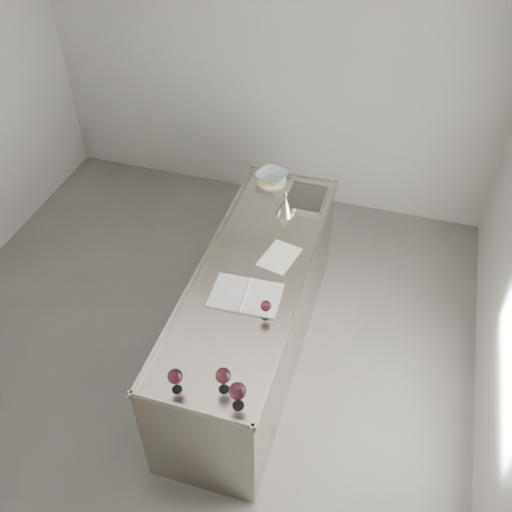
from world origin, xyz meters
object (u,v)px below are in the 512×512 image
(wine_glass_right, at_px, (238,392))
(wine_funnel, at_px, (285,207))
(ceramic_bowl, at_px, (272,176))
(wine_glass_small, at_px, (266,306))
(wine_glass_left, at_px, (175,377))
(notebook, at_px, (246,295))
(wine_glass_middle, at_px, (223,376))
(counter, at_px, (253,314))

(wine_glass_right, bearing_deg, wine_funnel, 96.06)
(wine_glass_right, distance_m, ceramic_bowl, 2.20)
(wine_glass_small, xyz_separation_m, ceramic_bowl, (-0.37, 1.48, -0.05))
(wine_glass_left, bearing_deg, wine_glass_right, -0.00)
(wine_glass_right, height_order, notebook, wine_glass_right)
(wine_glass_middle, bearing_deg, counter, 97.48)
(wine_glass_middle, bearing_deg, wine_glass_left, -162.81)
(wine_glass_left, height_order, notebook, wine_glass_left)
(wine_glass_middle, height_order, notebook, wine_glass_middle)
(notebook, xyz_separation_m, wine_funnel, (0.03, 0.94, 0.06))
(counter, height_order, wine_funnel, wine_funnel)
(ceramic_bowl, bearing_deg, counter, -81.38)
(wine_funnel, bearing_deg, ceramic_bowl, 119.14)
(counter, height_order, ceramic_bowl, ceramic_bowl)
(notebook, bearing_deg, wine_glass_middle, -84.84)
(wine_glass_small, bearing_deg, wine_funnel, 98.02)
(wine_glass_middle, distance_m, notebook, 0.76)
(wine_glass_small, xyz_separation_m, notebook, (-0.18, 0.14, -0.10))
(counter, bearing_deg, wine_funnel, 85.21)
(wine_glass_left, bearing_deg, notebook, 79.22)
(counter, relative_size, wine_glass_left, 13.83)
(wine_glass_middle, xyz_separation_m, wine_glass_small, (0.08, 0.60, -0.03))
(wine_glass_right, relative_size, wine_glass_small, 1.35)
(notebook, height_order, ceramic_bowl, ceramic_bowl)
(counter, relative_size, ceramic_bowl, 9.78)
(wine_glass_middle, height_order, wine_funnel, wine_funnel)
(wine_glass_middle, distance_m, ceramic_bowl, 2.10)
(wine_glass_right, bearing_deg, wine_glass_middle, 144.59)
(ceramic_bowl, bearing_deg, wine_funnel, -60.86)
(wine_glass_middle, bearing_deg, notebook, 97.90)
(wine_funnel, bearing_deg, counter, -94.79)
(counter, distance_m, ceramic_bowl, 1.21)
(wine_glass_small, height_order, wine_funnel, wine_funnel)
(notebook, bearing_deg, wine_glass_left, -103.51)
(counter, bearing_deg, wine_glass_middle, -82.52)
(wine_glass_middle, height_order, wine_glass_right, wine_glass_right)
(wine_glass_small, height_order, notebook, wine_glass_small)
(wine_glass_right, bearing_deg, wine_glass_left, 180.00)
(wine_glass_right, relative_size, wine_funnel, 0.86)
(wine_glass_left, height_order, wine_glass_right, wine_glass_right)
(wine_glass_middle, distance_m, wine_glass_right, 0.14)
(notebook, bearing_deg, counter, 93.54)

